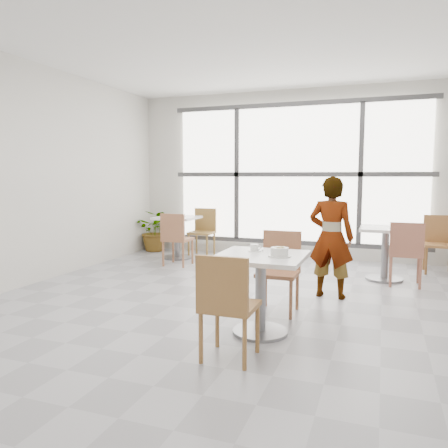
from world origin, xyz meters
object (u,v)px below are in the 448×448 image
(chair_near, at_px, (227,300))
(bg_table_left, at_px, (177,231))
(main_table, at_px, (261,279))
(bg_table_right, at_px, (385,246))
(person, at_px, (331,237))
(bg_chair_right_near, at_px, (406,250))
(coffee_cup, at_px, (255,248))
(bg_chair_left_near, at_px, (176,236))
(bg_chair_left_far, at_px, (203,229))
(bg_chair_right_far, at_px, (438,240))
(oatmeal_bowl, at_px, (279,252))
(chair_far, at_px, (280,266))
(plant_left, at_px, (156,231))

(chair_near, distance_m, bg_table_left, 4.49)
(main_table, height_order, bg_table_left, same)
(main_table, xyz_separation_m, bg_table_right, (1.10, 2.66, -0.04))
(person, relative_size, bg_chair_right_near, 1.69)
(chair_near, relative_size, bg_table_left, 1.16)
(bg_table_left, distance_m, bg_chair_right_near, 3.83)
(coffee_cup, height_order, bg_chair_left_near, bg_chair_left_near)
(person, distance_m, bg_table_right, 1.35)
(bg_chair_left_near, relative_size, bg_chair_left_far, 1.00)
(bg_table_left, bearing_deg, bg_chair_right_near, -11.91)
(main_table, xyz_separation_m, bg_chair_left_near, (-2.12, 2.51, -0.02))
(bg_chair_right_near, height_order, bg_chair_right_far, same)
(person, height_order, bg_chair_left_far, person)
(coffee_cup, xyz_separation_m, bg_table_left, (-2.29, 2.98, -0.29))
(bg_chair_left_far, xyz_separation_m, bg_chair_right_near, (3.43, -1.23, 0.00))
(person, height_order, bg_table_right, person)
(main_table, bearing_deg, coffee_cup, 123.27)
(main_table, relative_size, coffee_cup, 5.03)
(oatmeal_bowl, bearing_deg, main_table, 169.24)
(person, distance_m, bg_chair_left_near, 2.79)
(bg_chair_right_near, bearing_deg, chair_far, 49.84)
(oatmeal_bowl, height_order, bg_chair_left_far, bg_chair_left_far)
(bg_chair_right_near, xyz_separation_m, plant_left, (-4.48, 1.34, -0.10))
(coffee_cup, relative_size, bg_table_right, 0.21)
(oatmeal_bowl, bearing_deg, bg_chair_right_far, 64.44)
(coffee_cup, bearing_deg, person, 66.57)
(main_table, height_order, bg_chair_right_far, bg_chair_right_far)
(chair_near, height_order, plant_left, chair_near)
(bg_table_right, bearing_deg, plant_left, 166.47)
(bg_table_left, relative_size, bg_chair_right_far, 0.86)
(main_table, relative_size, chair_far, 0.92)
(chair_near, bearing_deg, bg_chair_left_near, -57.65)
(bg_chair_right_far, bearing_deg, plant_left, 177.75)
(bg_chair_left_near, bearing_deg, bg_chair_right_near, 177.35)
(coffee_cup, xyz_separation_m, bg_chair_right_far, (1.97, 3.32, -0.28))
(person, bearing_deg, chair_near, 81.92)
(person, relative_size, bg_chair_left_near, 1.69)
(person, xyz_separation_m, bg_chair_left_near, (-2.59, 1.02, -0.24))
(bg_chair_left_near, bearing_deg, bg_table_left, -66.24)
(bg_chair_left_far, distance_m, bg_chair_right_far, 3.94)
(chair_near, distance_m, bg_chair_left_near, 3.80)
(oatmeal_bowl, bearing_deg, bg_table_right, 71.25)
(oatmeal_bowl, relative_size, bg_chair_left_far, 0.24)
(person, bearing_deg, bg_table_right, -112.07)
(plant_left, bearing_deg, person, -31.32)
(person, relative_size, bg_chair_right_far, 1.69)
(bg_chair_right_far, bearing_deg, bg_chair_left_far, 178.69)
(oatmeal_bowl, bearing_deg, chair_near, -111.51)
(bg_table_left, distance_m, plant_left, 0.92)
(bg_chair_left_far, height_order, bg_chair_right_far, same)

